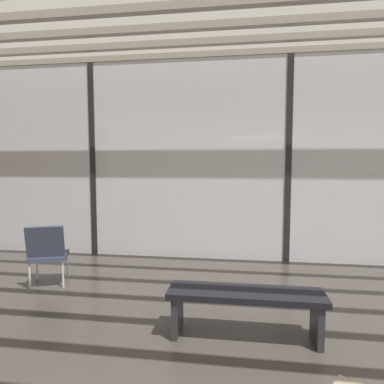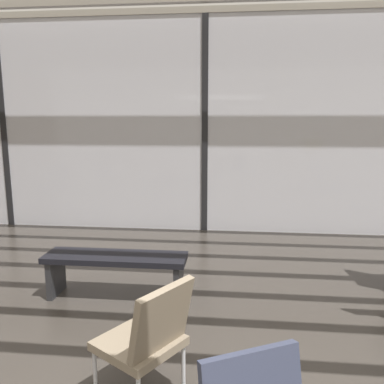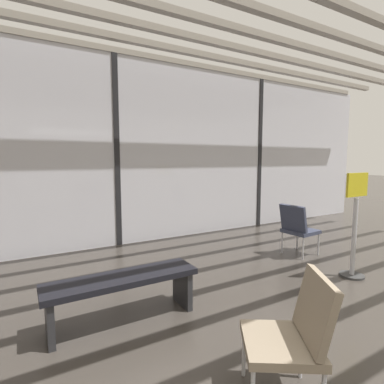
# 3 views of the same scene
# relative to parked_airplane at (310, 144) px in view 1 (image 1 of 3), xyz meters

# --- Properties ---
(glass_curtain_wall) EXTENTS (14.00, 0.08, 3.51)m
(glass_curtain_wall) POSITION_rel_parked_airplane_xyz_m (-1.17, -4.18, -0.50)
(glass_curtain_wall) COLOR silver
(glass_curtain_wall) RESTS_ON ground
(window_mullion_0) EXTENTS (0.10, 0.12, 3.51)m
(window_mullion_0) POSITION_rel_parked_airplane_xyz_m (-4.67, -4.18, -0.50)
(window_mullion_0) COLOR black
(window_mullion_0) RESTS_ON ground
(window_mullion_1) EXTENTS (0.10, 0.12, 3.51)m
(window_mullion_1) POSITION_rel_parked_airplane_xyz_m (-1.17, -4.18, -0.50)
(window_mullion_1) COLOR black
(window_mullion_1) RESTS_ON ground
(parked_airplane) EXTENTS (12.18, 4.52, 4.52)m
(parked_airplane) POSITION_rel_parked_airplane_xyz_m (0.00, 0.00, 0.00)
(parked_airplane) COLOR silver
(parked_airplane) RESTS_ON ground
(lounge_chair_5) EXTENTS (0.64, 0.66, 0.87)m
(lounge_chair_5) POSITION_rel_parked_airplane_xyz_m (-4.60, -5.89, -1.76)
(lounge_chair_5) COLOR #33384C
(lounge_chair_5) RESTS_ON ground
(waiting_bench) EXTENTS (1.50, 0.40, 0.47)m
(waiting_bench) POSITION_rel_parked_airplane_xyz_m (-1.91, -6.90, -1.90)
(waiting_bench) COLOR black
(waiting_bench) RESTS_ON ground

